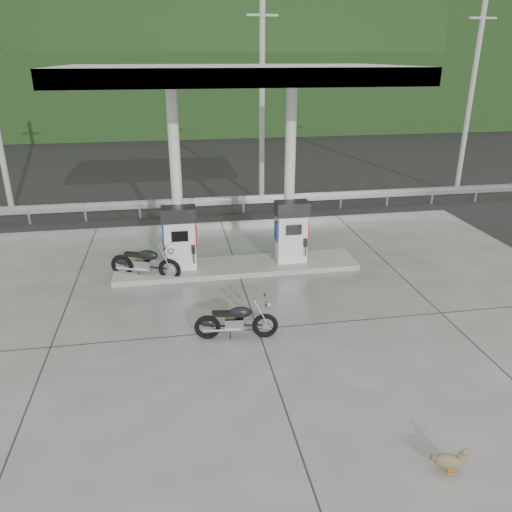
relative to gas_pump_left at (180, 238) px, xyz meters
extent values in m
plane|color=black|center=(1.60, -2.50, -1.07)|extent=(160.00, 160.00, 0.00)
cube|color=slate|center=(1.60, -2.50, -1.06)|extent=(18.00, 14.00, 0.02)
cube|color=gray|center=(1.60, 0.00, -0.98)|extent=(7.00, 1.40, 0.15)
cylinder|color=white|center=(0.00, 0.40, 1.60)|extent=(0.30, 0.30, 5.00)
cylinder|color=white|center=(3.20, 0.40, 1.60)|extent=(0.30, 0.30, 5.00)
cube|color=beige|center=(1.60, 0.00, 4.30)|extent=(8.50, 5.00, 0.40)
cube|color=black|center=(1.60, 9.00, -1.07)|extent=(60.00, 7.00, 0.01)
cylinder|color=#989993|center=(3.60, 7.00, 2.93)|extent=(0.22, 0.22, 8.00)
cylinder|color=#989993|center=(12.60, 7.00, 2.93)|extent=(0.22, 0.22, 8.00)
cube|color=black|center=(1.60, 27.50, 1.93)|extent=(80.00, 6.00, 6.00)
camera|label=1|loc=(-0.12, -13.25, 4.74)|focal=35.00mm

